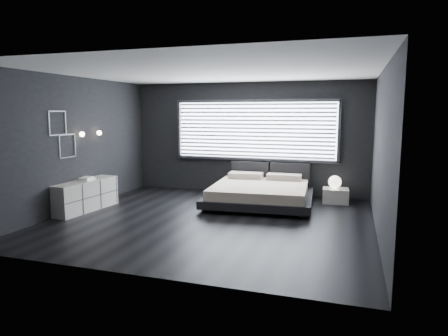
% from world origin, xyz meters
% --- Properties ---
extents(room, '(6.04, 6.00, 2.80)m').
position_xyz_m(room, '(0.00, 0.00, 1.40)').
color(room, black).
rests_on(room, ground).
extents(window, '(4.14, 0.09, 1.52)m').
position_xyz_m(window, '(0.20, 2.70, 1.61)').
color(window, white).
rests_on(window, ground).
extents(headboard, '(1.96, 0.16, 0.52)m').
position_xyz_m(headboard, '(0.62, 2.64, 0.57)').
color(headboard, black).
rests_on(headboard, ground).
extents(sconce_near, '(0.18, 0.11, 0.11)m').
position_xyz_m(sconce_near, '(-2.88, 0.05, 1.60)').
color(sconce_near, silver).
rests_on(sconce_near, ground).
extents(sconce_far, '(0.18, 0.11, 0.11)m').
position_xyz_m(sconce_far, '(-2.88, 0.65, 1.60)').
color(sconce_far, silver).
rests_on(sconce_far, ground).
extents(wall_art_upper, '(0.01, 0.48, 0.48)m').
position_xyz_m(wall_art_upper, '(-2.98, -0.55, 1.85)').
color(wall_art_upper, '#47474C').
rests_on(wall_art_upper, ground).
extents(wall_art_lower, '(0.01, 0.48, 0.48)m').
position_xyz_m(wall_art_lower, '(-2.98, -0.30, 1.38)').
color(wall_art_lower, '#47474C').
rests_on(wall_art_lower, ground).
extents(bed, '(2.45, 2.35, 0.59)m').
position_xyz_m(bed, '(0.62, 1.59, 0.28)').
color(bed, black).
rests_on(bed, ground).
extents(nightstand, '(0.60, 0.51, 0.33)m').
position_xyz_m(nightstand, '(2.22, 2.26, 0.17)').
color(nightstand, silver).
rests_on(nightstand, ground).
extents(orb_lamp, '(0.29, 0.29, 0.29)m').
position_xyz_m(orb_lamp, '(2.20, 2.30, 0.48)').
color(orb_lamp, white).
rests_on(orb_lamp, nightstand).
extents(dresser, '(0.60, 1.63, 0.64)m').
position_xyz_m(dresser, '(-2.78, -0.08, 0.32)').
color(dresser, silver).
rests_on(dresser, ground).
extents(book_stack, '(0.25, 0.33, 0.06)m').
position_xyz_m(book_stack, '(-2.79, 0.01, 0.67)').
color(book_stack, white).
rests_on(book_stack, dresser).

